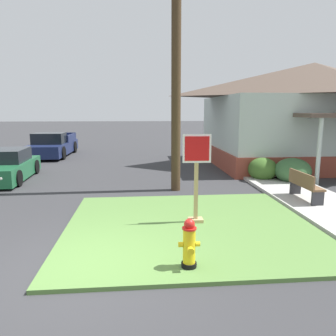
{
  "coord_description": "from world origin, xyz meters",
  "views": [
    {
      "loc": [
        0.98,
        -5.48,
        2.81
      ],
      "look_at": [
        1.81,
        3.76,
        1.15
      ],
      "focal_mm": 34.54,
      "sensor_mm": 36.0,
      "label": 1
    }
  ],
  "objects_px": {
    "stop_sign": "(196,181)",
    "street_bench": "(304,185)",
    "parked_sedan_green": "(6,167)",
    "pickup_truck_navy": "(53,146)",
    "manhole_cover": "(123,216)",
    "utility_pole": "(176,37)",
    "fire_hydrant": "(189,245)"
  },
  "relations": [
    {
      "from": "stop_sign",
      "to": "street_bench",
      "type": "height_order",
      "value": "stop_sign"
    },
    {
      "from": "parked_sedan_green",
      "to": "street_bench",
      "type": "bearing_deg",
      "value": -22.49
    },
    {
      "from": "manhole_cover",
      "to": "utility_pole",
      "type": "height_order",
      "value": "utility_pole"
    },
    {
      "from": "stop_sign",
      "to": "manhole_cover",
      "type": "height_order",
      "value": "stop_sign"
    },
    {
      "from": "stop_sign",
      "to": "pickup_truck_navy",
      "type": "relative_size",
      "value": 0.41
    },
    {
      "from": "fire_hydrant",
      "to": "pickup_truck_navy",
      "type": "distance_m",
      "value": 16.39
    },
    {
      "from": "fire_hydrant",
      "to": "parked_sedan_green",
      "type": "height_order",
      "value": "parked_sedan_green"
    },
    {
      "from": "parked_sedan_green",
      "to": "street_bench",
      "type": "relative_size",
      "value": 2.8
    },
    {
      "from": "manhole_cover",
      "to": "pickup_truck_navy",
      "type": "distance_m",
      "value": 13.0
    },
    {
      "from": "street_bench",
      "to": "utility_pole",
      "type": "bearing_deg",
      "value": 151.86
    },
    {
      "from": "stop_sign",
      "to": "manhole_cover",
      "type": "distance_m",
      "value": 2.29
    },
    {
      "from": "manhole_cover",
      "to": "utility_pole",
      "type": "bearing_deg",
      "value": 57.87
    },
    {
      "from": "pickup_truck_navy",
      "to": "street_bench",
      "type": "relative_size",
      "value": 3.6
    },
    {
      "from": "utility_pole",
      "to": "pickup_truck_navy",
      "type": "bearing_deg",
      "value": 125.46
    },
    {
      "from": "parked_sedan_green",
      "to": "pickup_truck_navy",
      "type": "height_order",
      "value": "pickup_truck_navy"
    },
    {
      "from": "manhole_cover",
      "to": "parked_sedan_green",
      "type": "relative_size",
      "value": 0.17
    },
    {
      "from": "parked_sedan_green",
      "to": "pickup_truck_navy",
      "type": "distance_m",
      "value": 6.96
    },
    {
      "from": "parked_sedan_green",
      "to": "street_bench",
      "type": "xyz_separation_m",
      "value": [
        10.42,
        -4.31,
        0.04
      ]
    },
    {
      "from": "pickup_truck_navy",
      "to": "manhole_cover",
      "type": "bearing_deg",
      "value": -67.89
    },
    {
      "from": "stop_sign",
      "to": "pickup_truck_navy",
      "type": "height_order",
      "value": "stop_sign"
    },
    {
      "from": "pickup_truck_navy",
      "to": "utility_pole",
      "type": "bearing_deg",
      "value": -54.54
    },
    {
      "from": "stop_sign",
      "to": "utility_pole",
      "type": "height_order",
      "value": "utility_pole"
    },
    {
      "from": "manhole_cover",
      "to": "utility_pole",
      "type": "xyz_separation_m",
      "value": [
        1.73,
        2.75,
        5.18
      ]
    },
    {
      "from": "manhole_cover",
      "to": "pickup_truck_navy",
      "type": "xyz_separation_m",
      "value": [
        -4.89,
        12.03,
        0.61
      ]
    },
    {
      "from": "street_bench",
      "to": "utility_pole",
      "type": "distance_m",
      "value": 6.24
    },
    {
      "from": "manhole_cover",
      "to": "parked_sedan_green",
      "type": "xyz_separation_m",
      "value": [
        -4.97,
        5.07,
        0.53
      ]
    },
    {
      "from": "stop_sign",
      "to": "utility_pole",
      "type": "distance_m",
      "value": 5.42
    },
    {
      "from": "utility_pole",
      "to": "manhole_cover",
      "type": "bearing_deg",
      "value": -122.13
    },
    {
      "from": "fire_hydrant",
      "to": "stop_sign",
      "type": "relative_size",
      "value": 0.41
    },
    {
      "from": "pickup_truck_navy",
      "to": "parked_sedan_green",
      "type": "bearing_deg",
      "value": -90.66
    },
    {
      "from": "pickup_truck_navy",
      "to": "utility_pole",
      "type": "relative_size",
      "value": 0.53
    },
    {
      "from": "parked_sedan_green",
      "to": "stop_sign",
      "type": "bearing_deg",
      "value": -41.0
    }
  ]
}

